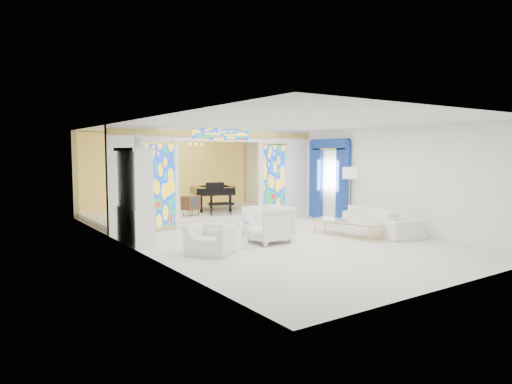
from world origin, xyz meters
TOP-DOWN VIEW (x-y plane):
  - floor at (0.00, 0.00)m, footprint 12.00×12.00m
  - ceiling at (0.00, 0.00)m, footprint 7.00×12.00m
  - wall_back at (0.00, 6.00)m, footprint 7.00×0.02m
  - wall_front at (0.00, -6.00)m, footprint 7.00×0.02m
  - wall_left at (-3.50, 0.00)m, footprint 0.02×12.00m
  - wall_right at (3.50, 0.00)m, footprint 0.02×12.00m
  - partition_wall at (0.00, 2.00)m, footprint 7.00×0.22m
  - stained_glass_left at (-2.03, 1.89)m, footprint 0.90×0.04m
  - stained_glass_right at (2.03, 1.89)m, footprint 0.90×0.04m
  - stained_glass_transom at (0.00, 1.89)m, footprint 2.00×0.04m
  - alcove_platform at (0.00, 4.10)m, footprint 6.80×3.80m
  - gold_curtain_back at (0.00, 5.88)m, footprint 6.70×0.10m
  - chandelier at (0.20, 4.00)m, footprint 0.48×0.48m
  - blue_drapes at (3.40, 0.70)m, footprint 0.14×1.85m
  - china_cabinet at (-3.22, 0.60)m, footprint 0.56×1.46m
  - armchair_left at (-2.23, -1.50)m, footprint 1.27×1.30m
  - armchair_right at (-0.42, -1.17)m, footprint 1.04×1.01m
  - sofa at (2.95, -1.90)m, footprint 1.53×2.66m
  - side_table at (-1.24, -1.42)m, footprint 0.52×0.52m
  - vase at (-1.24, -1.42)m, footprint 0.18×0.18m
  - coffee_table at (1.80, -1.70)m, footprint 0.89×2.00m
  - floor_lamp at (3.20, -0.43)m, footprint 0.45×0.45m
  - grand_piano at (1.00, 4.14)m, footprint 2.09×2.70m
  - tv_console at (-0.45, 3.16)m, footprint 0.67×0.57m

SIDE VIEW (x-z plane):
  - floor at x=0.00m, z-range 0.00..0.00m
  - alcove_platform at x=0.00m, z-range 0.00..0.18m
  - armchair_left at x=-2.23m, z-range 0.00..0.64m
  - sofa at x=2.95m, z-range 0.00..0.73m
  - side_table at x=-1.24m, z-range 0.09..0.68m
  - coffee_table at x=1.80m, z-range 0.18..0.61m
  - armchair_right at x=-0.42m, z-range 0.00..0.92m
  - tv_console at x=-0.45m, z-range 0.28..0.94m
  - vase at x=-1.24m, z-range 0.59..0.77m
  - grand_piano at x=1.00m, z-range 0.36..1.40m
  - china_cabinet at x=-3.22m, z-range -0.19..2.53m
  - stained_glass_left at x=-2.03m, z-range 0.10..2.50m
  - stained_glass_right at x=2.03m, z-range 0.10..2.50m
  - wall_back at x=0.00m, z-range 0.00..3.00m
  - wall_front at x=0.00m, z-range 0.00..3.00m
  - wall_left at x=-3.50m, z-range 0.00..3.00m
  - wall_right at x=3.50m, z-range 0.00..3.00m
  - gold_curtain_back at x=0.00m, z-range 0.05..2.95m
  - floor_lamp at x=3.20m, z-range 0.64..2.45m
  - blue_drapes at x=3.40m, z-range 0.25..2.90m
  - partition_wall at x=0.00m, z-range 0.15..3.15m
  - chandelier at x=0.20m, z-range 2.40..2.70m
  - stained_glass_transom at x=0.00m, z-range 2.65..2.99m
  - ceiling at x=0.00m, z-range 2.99..3.01m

